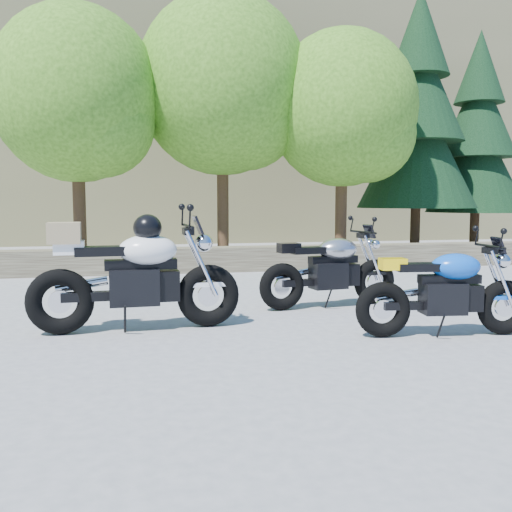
% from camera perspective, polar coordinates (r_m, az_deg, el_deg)
% --- Properties ---
extents(ground, '(90.00, 90.00, 0.00)m').
position_cam_1_polar(ground, '(6.41, 0.14, -7.58)').
color(ground, gray).
rests_on(ground, ground).
extents(stone_wall, '(22.00, 0.55, 0.50)m').
position_cam_1_polar(stone_wall, '(11.74, -5.59, -0.36)').
color(stone_wall, '#483F30').
rests_on(stone_wall, ground).
extents(hillside, '(80.00, 30.00, 15.00)m').
position_cam_1_polar(hillside, '(34.90, -5.03, 15.52)').
color(hillside, brown).
rests_on(hillside, ground).
extents(tree_decid_left, '(3.67, 3.67, 5.62)m').
position_cam_1_polar(tree_decid_left, '(13.45, -17.10, 14.64)').
color(tree_decid_left, '#382314').
rests_on(tree_decid_left, ground).
extents(tree_decid_mid, '(4.08, 4.08, 6.24)m').
position_cam_1_polar(tree_decid_mid, '(14.06, -2.91, 16.15)').
color(tree_decid_mid, '#382314').
rests_on(tree_decid_mid, ground).
extents(tree_decid_right, '(3.54, 3.54, 5.41)m').
position_cam_1_polar(tree_decid_right, '(14.12, 9.14, 13.81)').
color(tree_decid_right, '#382314').
rests_on(tree_decid_right, ground).
extents(conifer_near, '(3.17, 3.17, 7.06)m').
position_cam_1_polar(conifer_near, '(16.31, 15.90, 13.19)').
color(conifer_near, '#382314').
rests_on(conifer_near, ground).
extents(conifer_far, '(2.82, 2.82, 6.27)m').
position_cam_1_polar(conifer_far, '(17.89, 21.29, 11.01)').
color(conifer_far, '#382314').
rests_on(conifer_far, ground).
extents(silver_bike, '(2.06, 0.65, 1.04)m').
position_cam_1_polar(silver_bike, '(7.87, 7.47, -1.44)').
color(silver_bike, black).
rests_on(silver_bike, ground).
extents(white_bike, '(2.36, 0.75, 1.31)m').
position_cam_1_polar(white_bike, '(6.50, -12.02, -1.77)').
color(white_bike, black).
rests_on(white_bike, ground).
extents(blue_bike, '(1.96, 0.62, 0.98)m').
position_cam_1_polar(blue_bike, '(6.46, 18.46, -3.44)').
color(blue_bike, black).
rests_on(blue_bike, ground).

